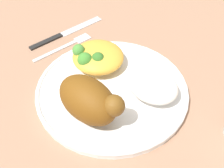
{
  "coord_description": "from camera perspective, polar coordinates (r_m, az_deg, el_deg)",
  "views": [
    {
      "loc": [
        0.26,
        -0.28,
        0.42
      ],
      "look_at": [
        0.0,
        0.0,
        0.03
      ],
      "focal_mm": 48.79,
      "sensor_mm": 36.0,
      "label": 1
    }
  ],
  "objects": [
    {
      "name": "plate",
      "position": [
        0.56,
        0.0,
        -1.22
      ],
      "size": [
        0.28,
        0.28,
        0.02
      ],
      "color": "white",
      "rests_on": "ground_plane"
    },
    {
      "name": "roasted_chicken",
      "position": [
        0.49,
        -4.26,
        -3.02
      ],
      "size": [
        0.12,
        0.07,
        0.07
      ],
      "color": "brown",
      "rests_on": "plate"
    },
    {
      "name": "ground_plane",
      "position": [
        0.57,
        0.0,
        -1.77
      ],
      "size": [
        2.0,
        2.0,
        0.0
      ],
      "primitive_type": "plane",
      "color": "#9B7157"
    },
    {
      "name": "mac_cheese_with_broccoli",
      "position": [
        0.59,
        -2.86,
        5.11
      ],
      "size": [
        0.1,
        0.1,
        0.04
      ],
      "color": "gold",
      "rests_on": "plate"
    },
    {
      "name": "fork",
      "position": [
        0.68,
        -8.67,
        7.11
      ],
      "size": [
        0.03,
        0.14,
        0.01
      ],
      "color": "silver",
      "rests_on": "ground_plane"
    },
    {
      "name": "rice_pile",
      "position": [
        0.54,
        7.57,
        -0.17
      ],
      "size": [
        0.1,
        0.08,
        0.04
      ],
      "primitive_type": "ellipsoid",
      "color": "white",
      "rests_on": "plate"
    },
    {
      "name": "knife",
      "position": [
        0.71,
        -9.57,
        9.13
      ],
      "size": [
        0.04,
        0.19,
        0.01
      ],
      "color": "black",
      "rests_on": "ground_plane"
    }
  ]
}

